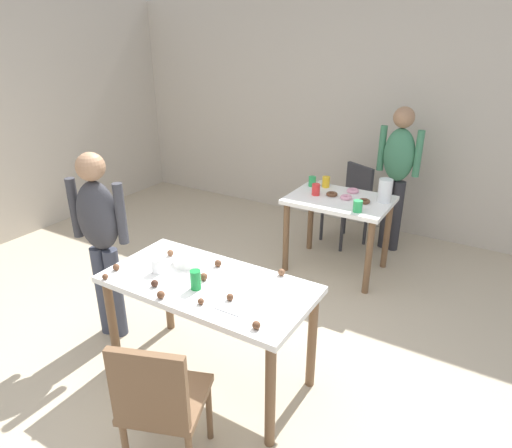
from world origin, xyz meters
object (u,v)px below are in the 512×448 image
at_px(dining_table_far, 339,211).
at_px(person_adult_far, 398,167).
at_px(chair_far_table, 351,199).
at_px(dining_table_near, 208,296).
at_px(soda_can, 196,280).
at_px(person_girl_near, 100,233).
at_px(mixing_bowl, 189,259).
at_px(pitcher_far, 385,191).
at_px(chair_near_table, 160,400).

height_order(dining_table_far, person_adult_far, person_adult_far).
distance_m(chair_far_table, person_adult_far, 0.61).
height_order(dining_table_near, soda_can, soda_can).
xyz_separation_m(chair_far_table, person_adult_far, (0.45, 0.05, 0.42)).
xyz_separation_m(person_girl_near, person_adult_far, (1.43, 2.62, 0.05)).
bearing_deg(soda_can, chair_far_table, 89.20).
relative_size(dining_table_far, person_girl_near, 0.65).
xyz_separation_m(dining_table_near, dining_table_far, (0.15, 1.88, -0.02)).
distance_m(chair_far_table, mixing_bowl, 2.47).
distance_m(chair_far_table, pitcher_far, 0.84).
distance_m(person_girl_near, soda_can, 0.95).
relative_size(dining_table_near, person_girl_near, 0.92).
height_order(dining_table_far, mixing_bowl, mixing_bowl).
bearing_deg(soda_can, dining_table_far, 85.42).
bearing_deg(pitcher_far, person_adult_far, 95.12).
xyz_separation_m(mixing_bowl, soda_can, (0.24, -0.23, 0.03)).
xyz_separation_m(dining_table_far, chair_far_table, (-0.12, 0.69, -0.13)).
bearing_deg(dining_table_near, mixing_bowl, 152.66).
distance_m(dining_table_near, mixing_bowl, 0.31).
distance_m(person_adult_far, pitcher_far, 0.63).
height_order(mixing_bowl, pitcher_far, pitcher_far).
height_order(dining_table_far, chair_near_table, chair_near_table).
height_order(chair_near_table, person_adult_far, person_adult_far).
distance_m(dining_table_far, mixing_bowl, 1.80).
relative_size(dining_table_far, soda_can, 7.71).
distance_m(dining_table_near, dining_table_far, 1.88).
bearing_deg(person_adult_far, dining_table_near, -100.28).
bearing_deg(person_adult_far, chair_far_table, -173.43).
bearing_deg(chair_far_table, soda_can, -90.80).
height_order(person_girl_near, pitcher_far, person_girl_near).
xyz_separation_m(chair_near_table, chair_far_table, (-0.19, 3.28, 0.00)).
xyz_separation_m(soda_can, pitcher_far, (0.54, 2.10, 0.05)).
distance_m(dining_table_near, soda_can, 0.19).
height_order(dining_table_far, person_girl_near, person_girl_near).
distance_m(dining_table_far, person_adult_far, 0.86).
height_order(dining_table_far, chair_far_table, chair_far_table).
bearing_deg(mixing_bowl, dining_table_near, -27.34).
xyz_separation_m(dining_table_far, person_adult_far, (0.33, 0.75, 0.29)).
distance_m(chair_near_table, pitcher_far, 2.75).
height_order(chair_near_table, pitcher_far, pitcher_far).
height_order(person_adult_far, soda_can, person_adult_far).
relative_size(chair_far_table, soda_can, 7.13).
bearing_deg(chair_far_table, person_girl_near, -110.87).
distance_m(dining_table_far, soda_can, 1.99).
xyz_separation_m(dining_table_near, chair_near_table, (0.22, -0.71, -0.15)).
xyz_separation_m(chair_far_table, mixing_bowl, (-0.28, -2.44, 0.28)).
bearing_deg(pitcher_far, chair_far_table, 131.23).
bearing_deg(chair_near_table, pitcher_far, 83.43).
height_order(chair_far_table, pitcher_far, pitcher_far).
bearing_deg(dining_table_near, dining_table_far, 85.43).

